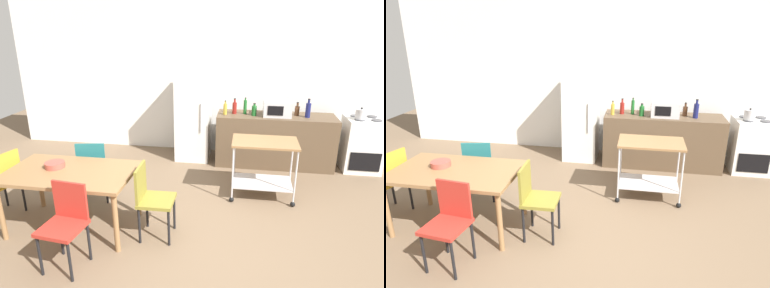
# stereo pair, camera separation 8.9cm
# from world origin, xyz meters

# --- Properties ---
(ground_plane) EXTENTS (12.00, 12.00, 0.00)m
(ground_plane) POSITION_xyz_m (0.00, 0.00, 0.00)
(ground_plane) COLOR brown
(back_wall) EXTENTS (8.40, 0.12, 2.90)m
(back_wall) POSITION_xyz_m (0.00, 3.20, 1.45)
(back_wall) COLOR white
(back_wall) RESTS_ON ground_plane
(kitchen_counter) EXTENTS (2.00, 0.64, 0.90)m
(kitchen_counter) POSITION_xyz_m (0.90, 2.60, 0.45)
(kitchen_counter) COLOR brown
(kitchen_counter) RESTS_ON ground_plane
(dining_table) EXTENTS (1.50, 0.90, 0.75)m
(dining_table) POSITION_xyz_m (-1.62, 0.17, 0.67)
(dining_table) COLOR olive
(dining_table) RESTS_ON ground_plane
(chair_mustard) EXTENTS (0.48, 0.48, 0.89)m
(chair_mustard) POSITION_xyz_m (-2.62, 0.27, 0.52)
(chair_mustard) COLOR gold
(chair_mustard) RESTS_ON ground_plane
(chair_teal) EXTENTS (0.48, 0.48, 0.89)m
(chair_teal) POSITION_xyz_m (-1.66, 0.85, 0.52)
(chair_teal) COLOR #1E666B
(chair_teal) RESTS_ON ground_plane
(chair_olive) EXTENTS (0.41, 0.41, 0.89)m
(chair_olive) POSITION_xyz_m (-0.64, 0.14, 0.52)
(chair_olive) COLOR olive
(chair_olive) RESTS_ON ground_plane
(chair_red) EXTENTS (0.44, 0.44, 0.89)m
(chair_red) POSITION_xyz_m (-1.35, -0.49, 0.52)
(chair_red) COLOR #B72D23
(chair_red) RESTS_ON ground_plane
(stove_oven) EXTENTS (0.60, 0.61, 0.92)m
(stove_oven) POSITION_xyz_m (2.35, 2.62, 0.45)
(stove_oven) COLOR white
(stove_oven) RESTS_ON ground_plane
(refrigerator) EXTENTS (0.60, 0.63, 1.55)m
(refrigerator) POSITION_xyz_m (-0.55, 2.70, 0.78)
(refrigerator) COLOR white
(refrigerator) RESTS_ON ground_plane
(kitchen_cart) EXTENTS (0.91, 0.57, 0.85)m
(kitchen_cart) POSITION_xyz_m (0.67, 1.35, 0.57)
(kitchen_cart) COLOR olive
(kitchen_cart) RESTS_ON ground_plane
(bottle_soy_sauce) EXTENTS (0.06, 0.06, 0.24)m
(bottle_soy_sauce) POSITION_xyz_m (0.03, 2.52, 1.00)
(bottle_soy_sauce) COLOR gold
(bottle_soy_sauce) RESTS_ON kitchen_counter
(bottle_wine) EXTENTS (0.08, 0.08, 0.27)m
(bottle_wine) POSITION_xyz_m (0.19, 2.61, 1.01)
(bottle_wine) COLOR maroon
(bottle_wine) RESTS_ON kitchen_counter
(bottle_vinegar) EXTENTS (0.06, 0.06, 0.29)m
(bottle_vinegar) POSITION_xyz_m (0.37, 2.61, 1.03)
(bottle_vinegar) COLOR #1E6628
(bottle_vinegar) RESTS_ON kitchen_counter
(bottle_hot_sauce) EXTENTS (0.08, 0.08, 0.21)m
(bottle_hot_sauce) POSITION_xyz_m (0.52, 2.52, 0.99)
(bottle_hot_sauce) COLOR #1E6628
(bottle_hot_sauce) RESTS_ON kitchen_counter
(microwave) EXTENTS (0.46, 0.35, 0.26)m
(microwave) POSITION_xyz_m (0.90, 2.56, 1.03)
(microwave) COLOR silver
(microwave) RESTS_ON kitchen_counter
(bottle_sparkling_water) EXTENTS (0.08, 0.08, 0.23)m
(bottle_sparkling_water) POSITION_xyz_m (1.25, 2.66, 0.99)
(bottle_sparkling_water) COLOR #4C2D19
(bottle_sparkling_water) RESTS_ON kitchen_counter
(bottle_sesame_oil) EXTENTS (0.08, 0.08, 0.31)m
(bottle_sesame_oil) POSITION_xyz_m (1.41, 2.55, 1.03)
(bottle_sesame_oil) COLOR navy
(bottle_sesame_oil) RESTS_ON kitchen_counter
(fruit_bowl) EXTENTS (0.23, 0.23, 0.07)m
(fruit_bowl) POSITION_xyz_m (-1.85, 0.24, 0.78)
(fruit_bowl) COLOR #B24C3F
(fruit_bowl) RESTS_ON dining_table
(kettle) EXTENTS (0.24, 0.17, 0.19)m
(kettle) POSITION_xyz_m (2.23, 2.52, 1.00)
(kettle) COLOR silver
(kettle) RESTS_ON stove_oven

